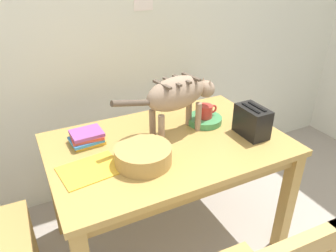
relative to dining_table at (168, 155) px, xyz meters
name	(u,v)px	position (x,y,z in m)	size (l,w,h in m)	color
wall_rear	(103,24)	(-0.09, 0.76, 0.60)	(4.96, 0.11, 2.50)	silver
dining_table	(168,155)	(0.00, 0.00, 0.00)	(1.30, 0.85, 0.73)	#B68E47
cat	(178,95)	(0.10, 0.07, 0.33)	(0.66, 0.22, 0.34)	gray
saucer_bowl	(204,120)	(0.30, 0.11, 0.11)	(0.21, 0.21, 0.04)	#439455
coffee_mug	(205,111)	(0.31, 0.11, 0.17)	(0.13, 0.09, 0.08)	red
magazine	(90,170)	(-0.45, -0.07, 0.09)	(0.29, 0.22, 0.01)	yellow
book_stack	(87,138)	(-0.40, 0.19, 0.13)	(0.18, 0.16, 0.07)	gold
wicker_basket	(143,155)	(-0.20, -0.13, 0.14)	(0.28, 0.28, 0.09)	tan
toaster	(252,121)	(0.46, -0.14, 0.17)	(0.12, 0.20, 0.18)	black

